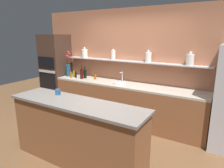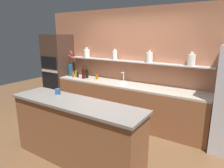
{
  "view_description": "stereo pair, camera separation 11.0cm",
  "coord_description": "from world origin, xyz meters",
  "px_view_note": "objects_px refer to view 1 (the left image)",
  "views": [
    {
      "loc": [
        1.95,
        -2.68,
        2.01
      ],
      "look_at": [
        0.12,
        0.36,
        1.13
      ],
      "focal_mm": 32.0,
      "sensor_mm": 36.0,
      "label": 1
    },
    {
      "loc": [
        2.05,
        -2.62,
        2.01
      ],
      "look_at": [
        0.12,
        0.36,
        1.13
      ],
      "focal_mm": 32.0,
      "sensor_mm": 36.0,
      "label": 2
    }
  ],
  "objects_px": {
    "bottle_sauce_2": "(95,77)",
    "bottle_sauce_5": "(76,75)",
    "bottle_wine_6": "(82,74)",
    "flower_vase": "(68,68)",
    "bottle_sauce_1": "(71,75)",
    "bottle_wine_4": "(85,74)",
    "bottle_oil_3": "(85,73)",
    "coffee_mug": "(58,92)",
    "oven_tower": "(56,71)",
    "bottle_oil_0": "(74,74)",
    "sink_fixture": "(120,82)"
  },
  "relations": [
    {
      "from": "coffee_mug",
      "to": "bottle_wine_4",
      "type": "bearing_deg",
      "value": 113.81
    },
    {
      "from": "flower_vase",
      "to": "bottle_sauce_1",
      "type": "height_order",
      "value": "flower_vase"
    },
    {
      "from": "bottle_sauce_2",
      "to": "bottle_wine_4",
      "type": "xyz_separation_m",
      "value": [
        -0.3,
        -0.02,
        0.05
      ]
    },
    {
      "from": "bottle_oil_0",
      "to": "bottle_wine_6",
      "type": "height_order",
      "value": "bottle_wine_6"
    },
    {
      "from": "oven_tower",
      "to": "bottle_sauce_5",
      "type": "relative_size",
      "value": 11.83
    },
    {
      "from": "oven_tower",
      "to": "bottle_sauce_1",
      "type": "relative_size",
      "value": 10.72
    },
    {
      "from": "bottle_oil_3",
      "to": "bottle_sauce_5",
      "type": "relative_size",
      "value": 1.41
    },
    {
      "from": "sink_fixture",
      "to": "bottle_sauce_5",
      "type": "height_order",
      "value": "sink_fixture"
    },
    {
      "from": "bottle_oil_3",
      "to": "sink_fixture",
      "type": "bearing_deg",
      "value": -7.78
    },
    {
      "from": "bottle_sauce_2",
      "to": "bottle_wine_6",
      "type": "relative_size",
      "value": 0.49
    },
    {
      "from": "bottle_oil_0",
      "to": "bottle_oil_3",
      "type": "xyz_separation_m",
      "value": [
        0.23,
        0.18,
        0.01
      ]
    },
    {
      "from": "oven_tower",
      "to": "coffee_mug",
      "type": "height_order",
      "value": "oven_tower"
    },
    {
      "from": "coffee_mug",
      "to": "sink_fixture",
      "type": "bearing_deg",
      "value": 79.41
    },
    {
      "from": "bottle_oil_0",
      "to": "bottle_oil_3",
      "type": "relative_size",
      "value": 0.88
    },
    {
      "from": "flower_vase",
      "to": "sink_fixture",
      "type": "bearing_deg",
      "value": 0.8
    },
    {
      "from": "oven_tower",
      "to": "bottle_wine_4",
      "type": "bearing_deg",
      "value": 1.33
    },
    {
      "from": "flower_vase",
      "to": "bottle_sauce_1",
      "type": "relative_size",
      "value": 3.58
    },
    {
      "from": "oven_tower",
      "to": "bottle_wine_6",
      "type": "height_order",
      "value": "oven_tower"
    },
    {
      "from": "bottle_sauce_2",
      "to": "bottle_sauce_5",
      "type": "relative_size",
      "value": 1.0
    },
    {
      "from": "bottle_sauce_2",
      "to": "bottle_wine_6",
      "type": "xyz_separation_m",
      "value": [
        -0.33,
        -0.12,
        0.06
      ]
    },
    {
      "from": "sink_fixture",
      "to": "bottle_wine_4",
      "type": "height_order",
      "value": "bottle_wine_4"
    },
    {
      "from": "oven_tower",
      "to": "bottle_sauce_1",
      "type": "distance_m",
      "value": 0.67
    },
    {
      "from": "bottle_wine_4",
      "to": "bottle_wine_6",
      "type": "relative_size",
      "value": 0.9
    },
    {
      "from": "flower_vase",
      "to": "sink_fixture",
      "type": "xyz_separation_m",
      "value": [
        1.56,
        0.02,
        -0.21
      ]
    },
    {
      "from": "bottle_oil_0",
      "to": "bottle_sauce_5",
      "type": "distance_m",
      "value": 0.1
    },
    {
      "from": "oven_tower",
      "to": "bottle_oil_3",
      "type": "relative_size",
      "value": 8.37
    },
    {
      "from": "oven_tower",
      "to": "bottle_oil_0",
      "type": "distance_m",
      "value": 0.68
    },
    {
      "from": "bottle_oil_3",
      "to": "bottle_sauce_5",
      "type": "distance_m",
      "value": 0.25
    },
    {
      "from": "oven_tower",
      "to": "bottle_oil_0",
      "type": "height_order",
      "value": "oven_tower"
    },
    {
      "from": "bottle_wine_4",
      "to": "bottle_sauce_1",
      "type": "bearing_deg",
      "value": -160.55
    },
    {
      "from": "bottle_sauce_5",
      "to": "coffee_mug",
      "type": "bearing_deg",
      "value": -58.14
    },
    {
      "from": "flower_vase",
      "to": "coffee_mug",
      "type": "xyz_separation_m",
      "value": [
        1.26,
        -1.6,
        -0.08
      ]
    },
    {
      "from": "bottle_wine_4",
      "to": "coffee_mug",
      "type": "relative_size",
      "value": 3.01
    },
    {
      "from": "flower_vase",
      "to": "bottle_sauce_1",
      "type": "xyz_separation_m",
      "value": [
        0.18,
        -0.09,
        -0.15
      ]
    },
    {
      "from": "flower_vase",
      "to": "bottle_oil_3",
      "type": "bearing_deg",
      "value": 23.06
    },
    {
      "from": "bottle_oil_0",
      "to": "flower_vase",
      "type": "bearing_deg",
      "value": -179.93
    },
    {
      "from": "oven_tower",
      "to": "coffee_mug",
      "type": "distance_m",
      "value": 2.38
    },
    {
      "from": "oven_tower",
      "to": "coffee_mug",
      "type": "relative_size",
      "value": 19.61
    },
    {
      "from": "bottle_oil_3",
      "to": "flower_vase",
      "type": "bearing_deg",
      "value": -156.94
    },
    {
      "from": "bottle_sauce_2",
      "to": "coffee_mug",
      "type": "bearing_deg",
      "value": -75.84
    },
    {
      "from": "bottle_wine_4",
      "to": "bottle_wine_6",
      "type": "distance_m",
      "value": 0.11
    },
    {
      "from": "bottle_oil_0",
      "to": "bottle_oil_3",
      "type": "bearing_deg",
      "value": 37.76
    },
    {
      "from": "bottle_sauce_1",
      "to": "bottle_wine_4",
      "type": "xyz_separation_m",
      "value": [
        0.36,
        0.13,
        0.04
      ]
    },
    {
      "from": "bottle_oil_0",
      "to": "sink_fixture",
      "type": "bearing_deg",
      "value": 0.9
    },
    {
      "from": "flower_vase",
      "to": "bottle_wine_6",
      "type": "bearing_deg",
      "value": -7.47
    },
    {
      "from": "sink_fixture",
      "to": "bottle_sauce_1",
      "type": "relative_size",
      "value": 1.68
    },
    {
      "from": "flower_vase",
      "to": "bottle_wine_4",
      "type": "relative_size",
      "value": 2.18
    },
    {
      "from": "bottle_oil_3",
      "to": "coffee_mug",
      "type": "relative_size",
      "value": 2.34
    },
    {
      "from": "coffee_mug",
      "to": "bottle_wine_6",
      "type": "bearing_deg",
      "value": 115.99
    },
    {
      "from": "flower_vase",
      "to": "bottle_wine_4",
      "type": "xyz_separation_m",
      "value": [
        0.54,
        0.03,
        -0.11
      ]
    }
  ]
}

